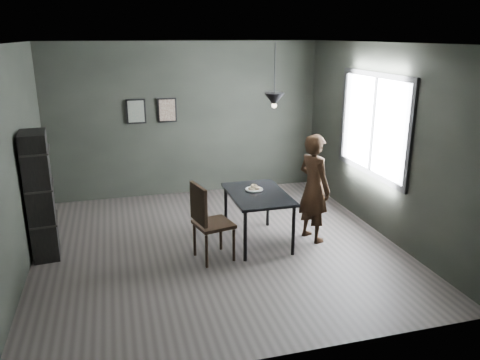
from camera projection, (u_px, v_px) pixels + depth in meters
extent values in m
plane|color=#342F2D|center=(217.00, 246.00, 6.71)|extent=(5.00, 5.00, 0.00)
cube|color=black|center=(187.00, 120.00, 8.59)|extent=(5.00, 0.10, 2.80)
cube|color=silver|center=(214.00, 43.00, 5.87)|extent=(5.00, 5.00, 0.02)
cube|color=white|center=(374.00, 125.00, 7.04)|extent=(0.02, 1.80, 1.40)
cube|color=black|center=(373.00, 125.00, 7.04)|extent=(0.04, 1.96, 1.56)
cube|color=black|center=(258.00, 194.00, 6.64)|extent=(0.80, 1.20, 0.04)
cylinder|color=black|center=(245.00, 236.00, 6.17)|extent=(0.05, 0.05, 0.71)
cylinder|color=black|center=(293.00, 231.00, 6.34)|extent=(0.05, 0.05, 0.71)
cylinder|color=black|center=(226.00, 208.00, 7.17)|extent=(0.05, 0.05, 0.71)
cylinder|color=black|center=(268.00, 204.00, 7.34)|extent=(0.05, 0.05, 0.71)
cylinder|color=silver|center=(254.00, 190.00, 6.76)|extent=(0.23, 0.23, 0.01)
torus|color=beige|center=(257.00, 188.00, 6.76)|extent=(0.10, 0.10, 0.04)
torus|color=beige|center=(252.00, 189.00, 6.73)|extent=(0.10, 0.10, 0.04)
torus|color=beige|center=(254.00, 186.00, 6.74)|extent=(0.14, 0.14, 0.05)
imported|color=black|center=(314.00, 188.00, 6.72)|extent=(0.54, 0.67, 1.59)
cube|color=black|center=(214.00, 224.00, 6.21)|extent=(0.56, 0.56, 0.04)
cube|color=black|center=(199.00, 204.00, 6.02)|extent=(0.15, 0.46, 0.51)
cylinder|color=black|center=(207.00, 251.00, 6.03)|extent=(0.04, 0.04, 0.45)
cylinder|color=black|center=(234.00, 245.00, 6.21)|extent=(0.04, 0.04, 0.45)
cylinder|color=black|center=(195.00, 240.00, 6.36)|extent=(0.04, 0.04, 0.45)
cylinder|color=black|center=(221.00, 234.00, 6.54)|extent=(0.04, 0.04, 0.45)
cube|color=black|center=(40.00, 196.00, 6.19)|extent=(0.37, 0.60, 1.72)
cylinder|color=black|center=(275.00, 72.00, 6.29)|extent=(0.01, 0.01, 0.75)
cone|color=black|center=(274.00, 100.00, 6.40)|extent=(0.28, 0.28, 0.18)
sphere|color=#FFE0B2|center=(274.00, 105.00, 6.43)|extent=(0.07, 0.07, 0.07)
cube|color=black|center=(136.00, 111.00, 8.28)|extent=(0.34, 0.03, 0.44)
cube|color=#456157|center=(136.00, 112.00, 8.26)|extent=(0.28, 0.01, 0.38)
cube|color=black|center=(167.00, 110.00, 8.42)|extent=(0.34, 0.03, 0.44)
cube|color=brown|center=(167.00, 110.00, 8.40)|extent=(0.28, 0.01, 0.38)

